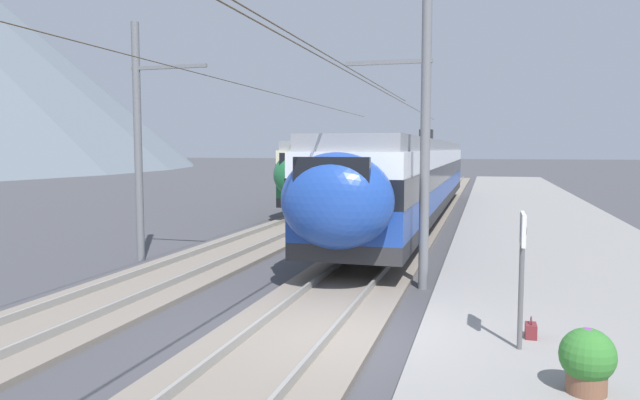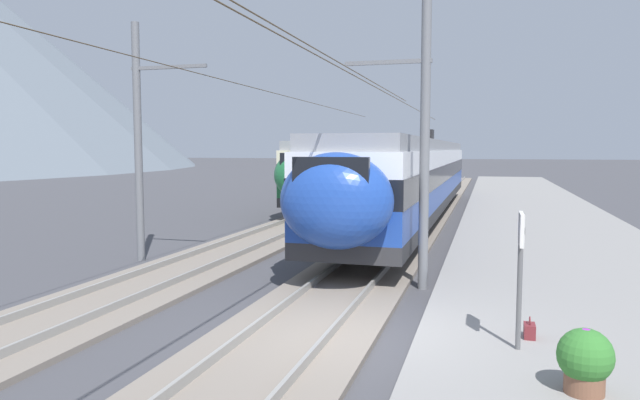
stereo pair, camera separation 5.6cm
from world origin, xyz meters
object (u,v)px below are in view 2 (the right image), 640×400
at_px(train_far_track, 370,166).
at_px(platform_sign, 521,250).
at_px(train_near_platform, 415,175).
at_px(potted_plant_platform_edge, 585,358).
at_px(catenary_mast_far_side, 143,135).
at_px(handbag_near_sign, 530,331).
at_px(catenary_mast_mid, 419,122).

height_order(train_far_track, platform_sign, train_far_track).
xyz_separation_m(train_near_platform, potted_plant_platform_edge, (-20.13, -4.62, -1.45)).
distance_m(train_near_platform, catenary_mast_far_side, 14.19).
height_order(catenary_mast_far_side, platform_sign, catenary_mast_far_side).
height_order(catenary_mast_far_side, potted_plant_platform_edge, catenary_mast_far_side).
xyz_separation_m(handbag_near_sign, potted_plant_platform_edge, (-2.16, -0.53, 0.34)).
distance_m(catenary_mast_mid, potted_plant_platform_edge, 7.83).
relative_size(train_near_platform, train_far_track, 0.96).
height_order(platform_sign, potted_plant_platform_edge, platform_sign).
bearing_deg(handbag_near_sign, potted_plant_platform_edge, -166.19).
bearing_deg(catenary_mast_far_side, potted_plant_platform_edge, -124.30).
distance_m(handbag_near_sign, potted_plant_platform_edge, 2.25).
bearing_deg(train_far_track, catenary_mast_far_side, 175.43).
distance_m(train_far_track, catenary_mast_far_side, 25.46).
bearing_deg(handbag_near_sign, catenary_mast_far_side, 62.64).
bearing_deg(train_near_platform, potted_plant_platform_edge, -167.09).
relative_size(train_near_platform, potted_plant_platform_edge, 37.32).
distance_m(catenary_mast_mid, handbag_near_sign, 6.14).
bearing_deg(train_far_track, handbag_near_sign, -163.99).
distance_m(train_far_track, catenary_mast_mid, 27.51).
bearing_deg(catenary_mast_far_side, train_far_track, -4.57).
bearing_deg(train_far_track, potted_plant_platform_edge, -164.13).
height_order(platform_sign, handbag_near_sign, platform_sign).
xyz_separation_m(train_far_track, handbag_near_sign, (-30.97, -8.89, -1.79)).
relative_size(train_far_track, potted_plant_platform_edge, 38.84).
height_order(train_near_platform, train_far_track, same).
bearing_deg(potted_plant_platform_edge, train_far_track, 15.87).
distance_m(catenary_mast_mid, platform_sign, 5.83).
distance_m(train_near_platform, platform_sign, 19.02).
relative_size(catenary_mast_far_side, handbag_near_sign, 129.00).
bearing_deg(handbag_near_sign, train_far_track, 16.01).
distance_m(catenary_mast_far_side, potted_plant_platform_edge, 14.20).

